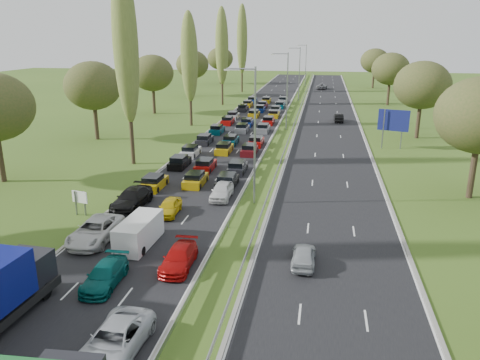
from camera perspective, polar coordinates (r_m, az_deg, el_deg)
The scene contains 22 objects.
ground at distance 77.81m, azimuth 5.74°, elevation 6.40°, with size 260.00×260.00×0.00m, color #3B591B.
near_carriageway at distance 81.02m, azimuth 1.09°, elevation 6.91°, with size 10.50×215.00×0.04m, color black.
far_carriageway at distance 80.07m, azimuth 10.74°, elevation 6.49°, with size 10.50×215.00×0.04m, color black.
central_reservation at distance 80.17m, azimuth 5.90°, elevation 7.11°, with size 2.36×215.00×0.32m.
lamp_columns at distance 74.94m, azimuth 5.76°, elevation 10.63°, with size 0.18×140.18×12.00m.
poplar_row at distance 68.00m, azimuth -8.84°, elevation 15.26°, with size 2.80×127.80×22.44m.
woodland_left at distance 67.43m, azimuth -18.82°, elevation 10.53°, with size 8.00×166.00×11.10m.
woodland_right at distance 64.78m, azimuth 22.69°, elevation 9.90°, with size 8.00×153.00×11.10m.
traffic_queue_fill at distance 76.14m, azimuth 0.51°, elevation 6.58°, with size 9.03×68.08×0.80m.
near_car_2 at distance 35.92m, azimuth -17.22°, elevation -5.92°, with size 2.62×5.68×1.58m, color silver.
near_car_3 at distance 41.99m, azimuth -13.04°, elevation -2.19°, with size 2.24×5.52×1.60m, color black.
near_car_7 at distance 29.77m, azimuth -16.17°, elevation -11.08°, with size 1.82×4.47×1.30m, color #054E4C.
near_car_8 at distance 39.77m, azimuth -8.62°, elevation -3.26°, with size 1.53×3.81×1.30m, color gold.
near_car_10 at distance 23.91m, azimuth -15.05°, elevation -18.40°, with size 2.39×5.18×1.44m, color #B2B5BC.
near_car_11 at distance 30.93m, azimuth -7.46°, elevation -9.38°, with size 1.83×4.50×1.30m, color #AB0B0A.
near_car_12 at distance 43.12m, azimuth -2.24°, elevation -1.32°, with size 1.74×4.31×1.47m, color silver.
far_car_0 at distance 31.27m, azimuth 7.76°, elevation -9.09°, with size 1.53×3.81×1.30m, color #9DA2A6.
far_car_1 at distance 84.31m, azimuth 11.92°, elevation 7.44°, with size 1.48×4.25×1.40m, color black.
far_car_2 at distance 136.40m, azimuth 9.96°, elevation 11.18°, with size 2.61×5.65×1.57m, color slate.
white_van_rear at distance 34.52m, azimuth -12.08°, elevation -6.09°, with size 1.93×4.91×1.97m.
info_sign at distance 41.18m, azimuth -18.94°, elevation -2.27°, with size 1.48×0.45×2.10m.
direction_sign at distance 65.11m, azimuth 18.19°, elevation 6.72°, with size 3.85×1.29×5.20m.
Camera 1 is at (10.16, 3.75, 14.42)m, focal length 35.00 mm.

